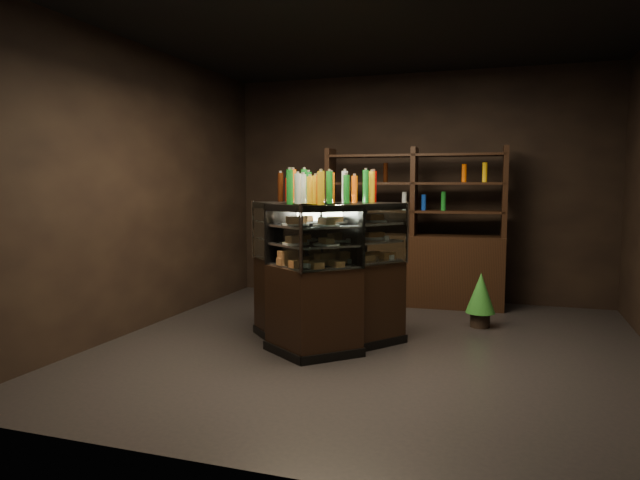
% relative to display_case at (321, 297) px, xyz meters
% --- Properties ---
extents(ground, '(5.00, 5.00, 0.00)m').
position_rel_display_case_xyz_m(ground, '(0.48, 0.07, -0.46)').
color(ground, black).
rests_on(ground, ground).
extents(room_shell, '(5.02, 5.02, 3.01)m').
position_rel_display_case_xyz_m(room_shell, '(0.48, 0.07, 1.48)').
color(room_shell, black).
rests_on(room_shell, ground).
extents(display_case, '(1.60, 1.39, 1.37)m').
position_rel_display_case_xyz_m(display_case, '(0.00, 0.00, 0.00)').
color(display_case, black).
rests_on(display_case, ground).
extents(food_display, '(1.21, 1.03, 0.43)m').
position_rel_display_case_xyz_m(food_display, '(0.00, -0.00, 0.57)').
color(food_display, '#DE864F').
rests_on(food_display, display_case).
extents(bottles_top, '(1.03, 0.89, 0.30)m').
position_rel_display_case_xyz_m(bottles_top, '(-0.00, 0.00, 1.04)').
color(bottles_top, '#147223').
rests_on(bottles_top, display_case).
extents(potted_conifer, '(0.31, 0.31, 0.67)m').
position_rel_display_case_xyz_m(potted_conifer, '(1.42, 1.20, -0.08)').
color(potted_conifer, black).
rests_on(potted_conifer, ground).
extents(back_shelving, '(2.26, 0.52, 2.00)m').
position_rel_display_case_xyz_m(back_shelving, '(0.54, 2.12, 0.15)').
color(back_shelving, black).
rests_on(back_shelving, ground).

